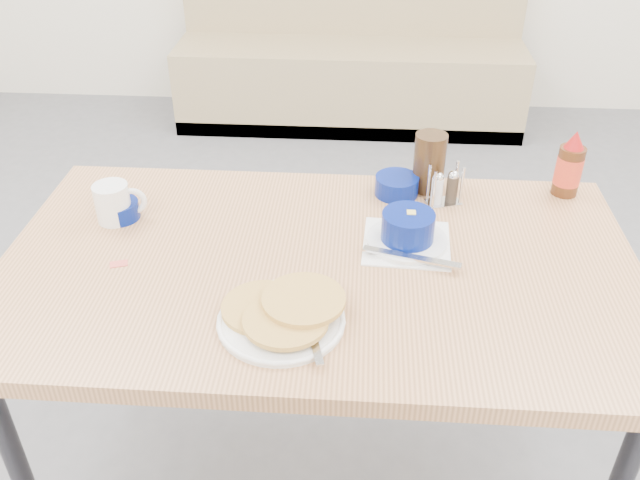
# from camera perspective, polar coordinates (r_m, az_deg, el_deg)

# --- Properties ---
(booth_bench) EXTENTS (1.90, 0.56, 1.22)m
(booth_bench) POSITION_cam_1_polar(r_m,az_deg,el_deg) (3.94, 2.59, 15.07)
(booth_bench) COLOR tan
(booth_bench) RESTS_ON ground
(dining_table) EXTENTS (1.40, 0.80, 0.76)m
(dining_table) POSITION_cam_1_polar(r_m,az_deg,el_deg) (1.52, -0.13, -3.69)
(dining_table) COLOR tan
(dining_table) RESTS_ON ground
(pancake_plate) EXTENTS (0.25, 0.25, 0.04)m
(pancake_plate) POSITION_cam_1_polar(r_m,az_deg,el_deg) (1.31, -3.15, -6.29)
(pancake_plate) COLOR white
(pancake_plate) RESTS_ON dining_table
(coffee_mug) EXTENTS (0.12, 0.08, 0.09)m
(coffee_mug) POSITION_cam_1_polar(r_m,az_deg,el_deg) (1.67, -16.93, 3.06)
(coffee_mug) COLOR white
(coffee_mug) RESTS_ON dining_table
(grits_setting) EXTENTS (0.22, 0.21, 0.08)m
(grits_setting) POSITION_cam_1_polar(r_m,az_deg,el_deg) (1.53, 7.39, 0.72)
(grits_setting) COLOR white
(grits_setting) RESTS_ON dining_table
(creamer_bowl) EXTENTS (0.09, 0.09, 0.04)m
(creamer_bowl) POSITION_cam_1_polar(r_m,az_deg,el_deg) (1.69, -16.55, 2.42)
(creamer_bowl) COLOR navy
(creamer_bowl) RESTS_ON dining_table
(butter_bowl) EXTENTS (0.11, 0.11, 0.05)m
(butter_bowl) POSITION_cam_1_polar(r_m,az_deg,el_deg) (1.72, 6.47, 4.56)
(butter_bowl) COLOR navy
(butter_bowl) RESTS_ON dining_table
(amber_tumbler) EXTENTS (0.09, 0.09, 0.15)m
(amber_tumbler) POSITION_cam_1_polar(r_m,az_deg,el_deg) (1.74, 9.19, 6.48)
(amber_tumbler) COLOR #332110
(amber_tumbler) RESTS_ON dining_table
(condiment_caddy) EXTENTS (0.10, 0.07, 0.10)m
(condiment_caddy) POSITION_cam_1_polar(r_m,az_deg,el_deg) (1.70, 10.44, 4.15)
(condiment_caddy) COLOR silver
(condiment_caddy) RESTS_ON dining_table
(syrup_bottle) EXTENTS (0.07, 0.07, 0.17)m
(syrup_bottle) POSITION_cam_1_polar(r_m,az_deg,el_deg) (1.80, 20.25, 5.77)
(syrup_bottle) COLOR #47230F
(syrup_bottle) RESTS_ON dining_table
(sugar_wrapper) EXTENTS (0.04, 0.03, 0.00)m
(sugar_wrapper) POSITION_cam_1_polar(r_m,az_deg,el_deg) (1.53, -16.59, -1.94)
(sugar_wrapper) COLOR #E0554A
(sugar_wrapper) RESTS_ON dining_table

